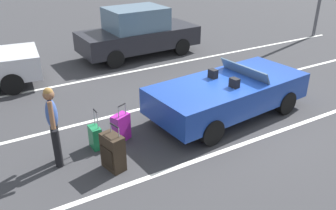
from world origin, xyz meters
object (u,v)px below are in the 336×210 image
(suitcase_large_black, at_px, (113,152))
(convertible_car, at_px, (234,92))
(suitcase_medium_bright, at_px, (121,127))
(traveler_person, at_px, (53,123))
(parked_sedan_far, at_px, (138,33))
(suitcase_small_carryon, at_px, (95,137))

(suitcase_large_black, bearing_deg, convertible_car, 178.02)
(convertible_car, relative_size, suitcase_medium_bright, 4.79)
(convertible_car, xyz_separation_m, traveler_person, (-4.47, -0.01, 0.34))
(traveler_person, bearing_deg, parked_sedan_far, 62.44)
(suitcase_small_carryon, bearing_deg, suitcase_large_black, 92.12)
(traveler_person, bearing_deg, convertible_car, 11.20)
(parked_sedan_far, bearing_deg, suitcase_large_black, -121.80)
(suitcase_large_black, bearing_deg, suitcase_small_carryon, -100.08)
(suitcase_large_black, distance_m, suitcase_medium_bright, 1.07)
(convertible_car, distance_m, suitcase_small_carryon, 3.65)
(suitcase_small_carryon, xyz_separation_m, traveler_person, (-0.84, -0.19, 0.67))
(suitcase_medium_bright, relative_size, parked_sedan_far, 0.20)
(convertible_car, bearing_deg, suitcase_medium_bright, 170.81)
(suitcase_small_carryon, bearing_deg, parked_sedan_far, -124.94)
(suitcase_small_carryon, distance_m, parked_sedan_far, 6.56)
(traveler_person, bearing_deg, suitcase_large_black, -27.24)
(suitcase_small_carryon, xyz_separation_m, parked_sedan_far, (3.65, 5.41, 0.63))
(suitcase_large_black, height_order, suitcase_medium_bright, suitcase_large_black)
(traveler_person, bearing_deg, suitcase_small_carryon, 23.80)
(suitcase_small_carryon, height_order, parked_sedan_far, parked_sedan_far)
(parked_sedan_far, bearing_deg, suitcase_small_carryon, -126.06)
(convertible_car, height_order, parked_sedan_far, parked_sedan_far)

